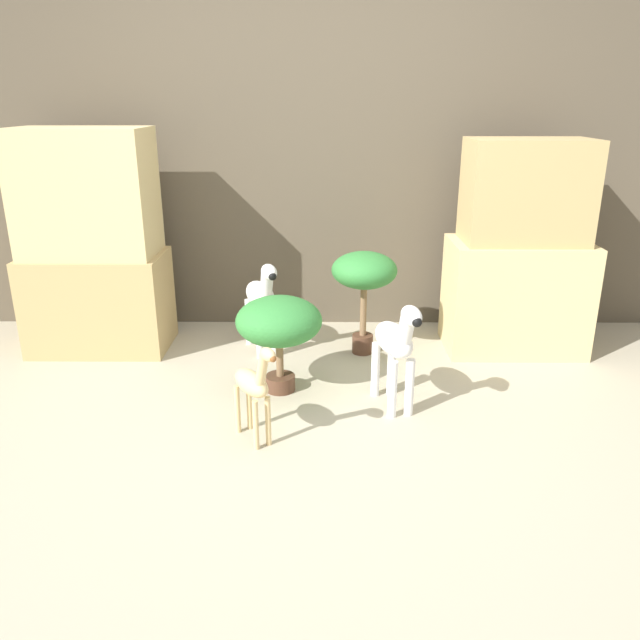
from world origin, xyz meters
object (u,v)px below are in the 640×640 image
object	(u,v)px
giraffe_figurine	(254,385)
potted_palm_back	(279,324)
zebra_right	(396,344)
potted_palm_front	(364,275)
zebra_left	(262,298)

from	to	relation	value
giraffe_figurine	potted_palm_back	size ratio (longest dim) A/B	0.98
zebra_right	giraffe_figurine	distance (m)	0.77
zebra_right	potted_palm_back	world-z (taller)	zebra_right
zebra_right	potted_palm_front	xyz separation A→B (m)	(-0.12, 0.75, 0.15)
zebra_left	giraffe_figurine	world-z (taller)	zebra_left
giraffe_figurine	potted_palm_back	bearing A→B (deg)	81.46
potted_palm_front	potted_palm_back	xyz separation A→B (m)	(-0.49, -0.55, -0.12)
zebra_left	potted_palm_front	world-z (taller)	potted_palm_front
zebra_left	zebra_right	bearing A→B (deg)	-45.43
giraffe_figurine	potted_palm_front	xyz separation A→B (m)	(0.57, 1.09, 0.22)
potted_palm_back	giraffe_figurine	bearing A→B (deg)	-98.54
zebra_left	potted_palm_back	size ratio (longest dim) A/B	1.15
giraffe_figurine	potted_palm_back	distance (m)	0.56
potted_palm_front	potted_palm_back	world-z (taller)	potted_palm_front
zebra_left	potted_palm_back	bearing A→B (deg)	-75.28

